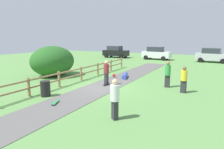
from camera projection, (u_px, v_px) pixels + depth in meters
The scene contains 14 objects.
ground_plane at pixel (101, 87), 14.21m from camera, with size 60.00×60.00×0.00m, color #60934C.
asphalt_path at pixel (101, 87), 14.21m from camera, with size 2.40×28.00×0.02m, color #605E5B.
wooden_fence at pixel (71, 75), 15.26m from camera, with size 0.12×18.12×1.10m.
bush_large at pixel (53, 61), 18.12m from camera, with size 3.43×4.11×2.63m, color #286023.
trash_bin at pixel (45, 89), 11.99m from camera, with size 0.56×0.56×0.90m, color black.
skater_riding at pixel (106, 72), 14.63m from camera, with size 0.41×0.81×1.74m.
skater_fallen at pixel (124, 76), 17.37m from camera, with size 1.44×1.64×0.36m.
skateboard_loose at pixel (55, 102), 10.67m from camera, with size 0.50×0.81×0.08m.
bystander_white at pixel (115, 97), 8.52m from camera, with size 0.54×0.54×1.73m.
bystander_yellow at pixel (184, 79), 12.64m from camera, with size 0.44×0.44×1.63m.
bystander_green at pixel (168, 73), 14.02m from camera, with size 0.38×0.38×1.79m.
parked_car_white at pixel (156, 53), 31.29m from camera, with size 4.33×2.27×1.92m.
parked_car_silver at pixel (212, 55), 27.86m from camera, with size 4.37×2.37×1.92m.
parked_car_black at pixel (116, 52), 34.36m from camera, with size 4.21×2.02×1.92m.
Camera 1 is at (6.94, -11.98, 3.41)m, focal length 33.23 mm.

